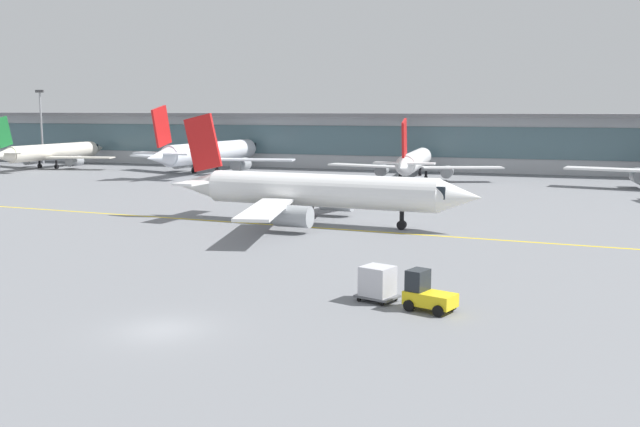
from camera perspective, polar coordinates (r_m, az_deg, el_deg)
The scene contains 10 objects.
ground_plane at distance 35.73m, azimuth -12.30°, elevation -8.92°, with size 400.00×400.00×0.00m, color slate.
taxiway_centreline_stripe at distance 63.99m, azimuth -0.48°, elevation -1.11°, with size 110.00×0.36×0.01m, color yellow.
terminal_concourse at distance 125.24m, azimuth 10.34°, elevation 5.62°, with size 222.49×11.00×9.60m.
gate_airplane_0 at distance 136.60m, azimuth -20.30°, elevation 4.55°, with size 25.86×27.86×9.23m.
gate_airplane_1 at distance 119.57m, azimuth -8.62°, elevation 4.75°, with size 30.51×32.97×10.91m.
gate_airplane_2 at distance 107.16m, azimuth 7.44°, elevation 4.09°, with size 25.71×27.70×9.17m.
taxiing_regional_jet at distance 65.60m, azimuth -0.23°, elevation 1.76°, with size 30.18×28.00×9.99m.
baggage_tug at distance 38.31m, azimuth 8.38°, elevation -6.26°, with size 2.91×2.27×2.10m.
cargo_dolly_lead at distance 39.75m, azimuth 4.55°, elevation -5.42°, with size 2.50×2.19×1.94m.
apron_light_mast_0 at distance 147.74m, azimuth -21.08°, elevation 6.64°, with size 1.80×0.36×13.88m.
Camera 1 is at (17.66, -29.24, 10.45)m, focal length 40.67 mm.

